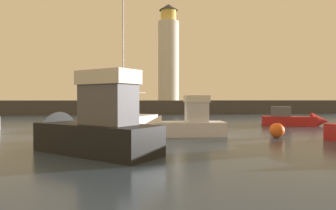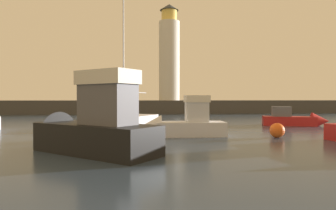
# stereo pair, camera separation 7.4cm
# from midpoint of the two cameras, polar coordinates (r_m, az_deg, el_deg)

# --- Properties ---
(ground_plane) EXTENTS (220.00, 220.00, 0.00)m
(ground_plane) POSITION_cam_midpoint_polar(r_m,az_deg,el_deg) (28.27, 0.85, -4.17)
(ground_plane) COLOR #2D3D51
(breakwater) EXTENTS (84.39, 4.76, 2.36)m
(breakwater) POSITION_cam_midpoint_polar(r_m,az_deg,el_deg) (54.09, -2.96, -0.38)
(breakwater) COLOR #423F3D
(breakwater) RESTS_ON ground_plane
(lighthouse) EXTENTS (3.73, 3.73, 17.30)m
(lighthouse) POSITION_cam_midpoint_polar(r_m,az_deg,el_deg) (54.93, 0.05, 9.46)
(lighthouse) COLOR silver
(lighthouse) RESTS_ON breakwater
(motorboat_0) EXTENTS (6.32, 3.66, 2.21)m
(motorboat_0) POSITION_cam_midpoint_polar(r_m,az_deg,el_deg) (32.14, 23.04, -2.52)
(motorboat_0) COLOR #B21E1E
(motorboat_0) RESTS_ON ground_plane
(motorboat_3) EXTENTS (6.31, 2.16, 3.25)m
(motorboat_3) POSITION_cam_midpoint_polar(r_m,az_deg,el_deg) (21.28, 1.94, -3.69)
(motorboat_3) COLOR silver
(motorboat_3) RESTS_ON ground_plane
(motorboat_4) EXTENTS (7.75, 7.12, 4.32)m
(motorboat_4) POSITION_cam_midpoint_polar(r_m,az_deg,el_deg) (15.55, -15.74, -4.19)
(motorboat_4) COLOR black
(motorboat_4) RESTS_ON ground_plane
(sailboat_moored) EXTENTS (6.18, 8.51, 13.47)m
(sailboat_moored) POSITION_cam_midpoint_polar(r_m,az_deg,el_deg) (28.33, -7.68, -3.01)
(sailboat_moored) COLOR silver
(sailboat_moored) RESTS_ON ground_plane
(mooring_buoy) EXTENTS (1.00, 1.00, 1.00)m
(mooring_buoy) POSITION_cam_midpoint_polar(r_m,az_deg,el_deg) (21.67, 19.83, -4.54)
(mooring_buoy) COLOR #EA5919
(mooring_buoy) RESTS_ON ground_plane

